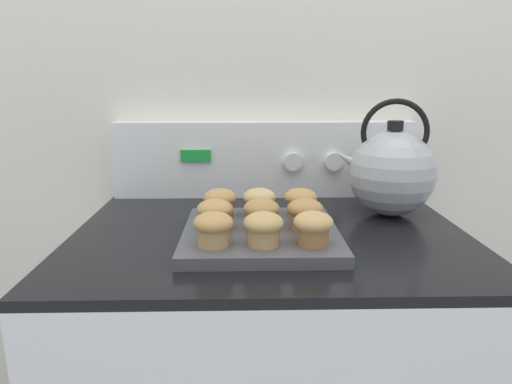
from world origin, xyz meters
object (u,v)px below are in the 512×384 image
Objects in this scene: muffin_r1_c0 at (215,213)px; muffin_r0_c0 at (213,228)px; muffin_r2_c0 at (220,202)px; muffin_r0_c1 at (263,228)px; muffin_r1_c2 at (305,213)px; muffin_r2_c1 at (259,201)px; muffin_r0_c2 at (313,227)px; tea_kettle at (391,172)px; muffin_r1_c1 at (261,213)px; muffin_r2_c2 at (300,201)px; muffin_pan at (261,234)px.

muffin_r0_c0 is at bearing -88.16° from muffin_r1_c0.
muffin_r0_c1 is at bearing -64.05° from muffin_r2_c0.
muffin_r1_c2 is 1.00× the size of muffin_r2_c1.
muffin_r1_c2 is (-0.00, 0.08, 0.00)m from muffin_r0_c2.
tea_kettle is at bearing 23.08° from muffin_r1_c0.
muffin_r0_c0 is 0.12m from muffin_r1_c1.
muffin_r0_c2 is at bearing -0.16° from muffin_r0_c0.
muffin_r2_c2 is at bearing -0.15° from muffin_r2_c0.
muffin_r0_c0 is at bearing -115.90° from muffin_r2_c1.
muffin_r2_c0 is at bearing 135.02° from muffin_r1_c1.
muffin_r1_c0 is 0.41m from tea_kettle.
muffin_r2_c2 is at bearing 63.80° from muffin_r0_c1.
muffin_r0_c2 is at bearing -130.14° from tea_kettle.
muffin_r0_c1 is at bearing -134.03° from muffin_r1_c2.
muffin_r2_c2 is (0.17, 0.08, 0.00)m from muffin_r1_c0.
muffin_pan is 0.12m from muffin_r2_c0.
muffin_r2_c0 and muffin_r2_c2 have the same top height.
tea_kettle is at bearing 49.86° from muffin_r0_c2.
muffin_r0_c0 is at bearing -134.31° from muffin_pan.
muffin_r0_c2 and muffin_r2_c1 have the same top height.
muffin_r1_c1 is 0.33m from tea_kettle.
muffin_pan is 4.27× the size of muffin_r0_c0.
muffin_r1_c0 is 0.26× the size of tea_kettle.
muffin_r0_c1 is at bearing -89.87° from muffin_r1_c1.
muffin_r0_c1 is at bearing -179.50° from muffin_r0_c2.
muffin_r2_c2 is (-0.00, 0.17, 0.00)m from muffin_r0_c2.
muffin_r2_c1 and muffin_r2_c2 have the same top height.
muffin_pan is 0.04m from muffin_r1_c1.
muffin_r0_c0 is 0.17m from muffin_r2_c0.
muffin_r1_c0 is at bearing 91.84° from muffin_r0_c0.
muffin_r0_c1 reaches higher than muffin_pan.
muffin_pan is 4.27× the size of muffin_r2_c2.
muffin_r1_c1 and muffin_r1_c2 have the same top height.
muffin_r0_c0 is (-0.08, -0.08, 0.04)m from muffin_pan.
muffin_r0_c2 is 0.23m from muffin_r2_c0.
muffin_r2_c2 is at bearing 44.99° from muffin_r0_c0.
muffin_r1_c2 is (0.08, -0.00, 0.00)m from muffin_r1_c1.
muffin_r2_c2 is (0.00, 0.08, 0.00)m from muffin_r1_c2.
muffin_pan is 1.13× the size of tea_kettle.
tea_kettle reaches higher than muffin_r0_c1.
muffin_r2_c2 is at bearing -159.52° from tea_kettle.
muffin_r1_c1 is (0.09, 0.00, 0.00)m from muffin_r1_c0.
muffin_r2_c1 reaches higher than muffin_pan.
muffin_r0_c2 is at bearing -89.39° from muffin_r2_c2.
muffin_r2_c0 and muffin_r2_c1 have the same top height.
muffin_r0_c1 is (0.00, -0.09, 0.04)m from muffin_pan.
tea_kettle is at bearing 11.72° from muffin_r2_c0.
muffin_r0_c2 is 0.19m from muffin_r2_c1.
muffin_r1_c0 is 0.12m from muffin_r2_c1.
muffin_r0_c1 is at bearing -139.82° from tea_kettle.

